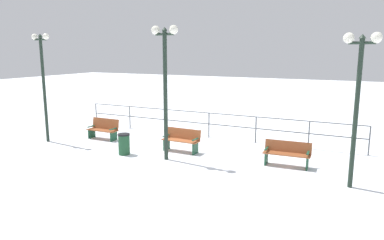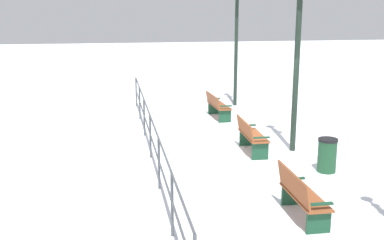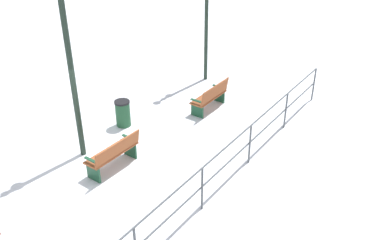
{
  "view_description": "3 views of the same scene",
  "coord_description": "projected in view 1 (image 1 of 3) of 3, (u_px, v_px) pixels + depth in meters",
  "views": [
    {
      "loc": [
        12.27,
        6.52,
        3.92
      ],
      "look_at": [
        -1.06,
        -0.09,
        1.07
      ],
      "focal_mm": 33.8,
      "sensor_mm": 36.0,
      "label": 1
    },
    {
      "loc": [
        -3.55,
        -11.93,
        3.85
      ],
      "look_at": [
        -1.64,
        -0.58,
        1.1
      ],
      "focal_mm": 44.9,
      "sensor_mm": 36.0,
      "label": 2
    },
    {
      "loc": [
        -6.81,
        6.4,
        6.66
      ],
      "look_at": [
        -1.29,
        -1.53,
        1.17
      ],
      "focal_mm": 40.87,
      "sensor_mm": 36.0,
      "label": 3
    }
  ],
  "objects": [
    {
      "name": "bench_nearest",
      "position": [
        103.0,
        129.0,
        16.28
      ],
      "size": [
        0.55,
        1.46,
        0.92
      ],
      "rotation": [
        0.0,
        0.0,
        -0.01
      ],
      "color": "brown",
      "rests_on": "ground"
    },
    {
      "name": "bench_third",
      "position": [
        287.0,
        153.0,
        12.45
      ],
      "size": [
        0.62,
        1.61,
        0.85
      ],
      "rotation": [
        0.0,
        0.0,
        0.06
      ],
      "color": "brown",
      "rests_on": "ground"
    },
    {
      "name": "lamppost_middle",
      "position": [
        165.0,
        70.0,
        12.68
      ],
      "size": [
        0.31,
        1.03,
        4.79
      ],
      "color": "#1E2D23",
      "rests_on": "ground"
    },
    {
      "name": "lamppost_far",
      "position": [
        359.0,
        82.0,
        10.0
      ],
      "size": [
        0.3,
        0.98,
        4.42
      ],
      "color": "#1E2D23",
      "rests_on": "ground"
    },
    {
      "name": "waterfront_railing",
      "position": [
        209.0,
        121.0,
        16.55
      ],
      "size": [
        0.05,
        13.35,
        1.15
      ],
      "color": "#4C5156",
      "rests_on": "ground"
    },
    {
      "name": "bench_second",
      "position": [
        182.0,
        140.0,
        14.24
      ],
      "size": [
        0.58,
        1.52,
        0.9
      ],
      "rotation": [
        0.0,
        0.0,
        -0.02
      ],
      "color": "brown",
      "rests_on": "ground"
    },
    {
      "name": "trash_bin",
      "position": [
        124.0,
        144.0,
        13.85
      ],
      "size": [
        0.46,
        0.46,
        0.81
      ],
      "color": "#1E4C2D",
      "rests_on": "ground"
    },
    {
      "name": "ground_plane",
      "position": [
        182.0,
        151.0,
        14.38
      ],
      "size": [
        80.0,
        80.0,
        0.0
      ],
      "primitive_type": "plane",
      "color": "white",
      "rests_on": "ground"
    },
    {
      "name": "lamppost_near",
      "position": [
        43.0,
        72.0,
        15.35
      ],
      "size": [
        0.26,
        0.91,
        4.63
      ],
      "color": "#1E2D23",
      "rests_on": "ground"
    }
  ]
}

